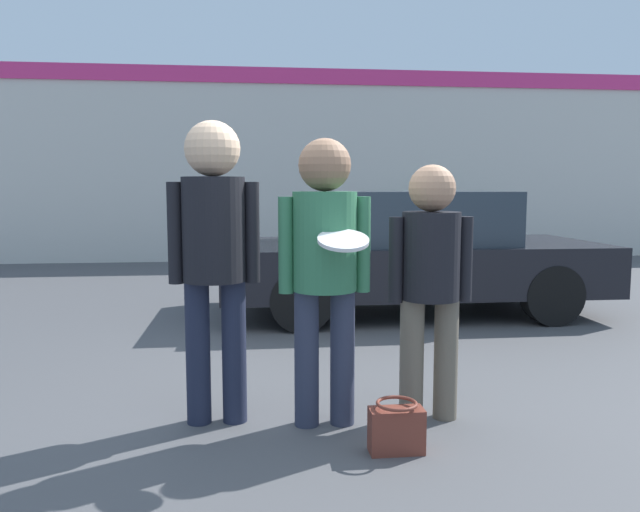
# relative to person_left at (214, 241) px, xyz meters

# --- Properties ---
(ground_plane) EXTENTS (56.00, 56.00, 0.00)m
(ground_plane) POSITION_rel_person_left_xyz_m (0.71, 0.14, -1.13)
(ground_plane) COLOR #4C4C4F
(storefront_building) EXTENTS (24.00, 0.22, 3.74)m
(storefront_building) POSITION_rel_person_left_xyz_m (0.71, 8.62, 0.77)
(storefront_building) COLOR silver
(storefront_building) RESTS_ON ground
(person_left) EXTENTS (0.55, 0.38, 1.85)m
(person_left) POSITION_rel_person_left_xyz_m (0.00, 0.00, 0.00)
(person_left) COLOR #1E2338
(person_left) RESTS_ON ground
(person_middle_with_frisbee) EXTENTS (0.55, 0.61, 1.74)m
(person_middle_with_frisbee) POSITION_rel_person_left_xyz_m (0.66, -0.12, -0.08)
(person_middle_with_frisbee) COLOR #2D3347
(person_middle_with_frisbee) RESTS_ON ground
(person_right) EXTENTS (0.53, 0.36, 1.59)m
(person_right) POSITION_rel_person_left_xyz_m (1.32, -0.09, -0.19)
(person_right) COLOR #665B4C
(person_right) RESTS_ON ground
(parked_car_near) EXTENTS (4.29, 1.93, 1.41)m
(parked_car_near) POSITION_rel_person_left_xyz_m (2.03, 3.23, -0.42)
(parked_car_near) COLOR black
(parked_car_near) RESTS_ON ground
(shrub) EXTENTS (1.03, 1.03, 1.03)m
(shrub) POSITION_rel_person_left_xyz_m (3.77, 7.92, -0.62)
(shrub) COLOR #285B2D
(shrub) RESTS_ON ground
(handbag) EXTENTS (0.30, 0.23, 0.29)m
(handbag) POSITION_rel_person_left_xyz_m (1.00, -0.57, -0.99)
(handbag) COLOR brown
(handbag) RESTS_ON ground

